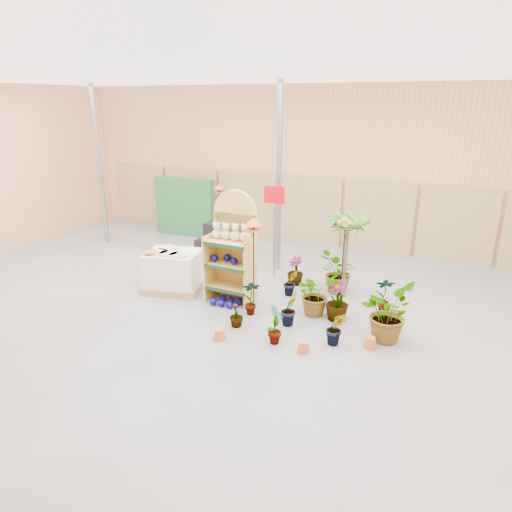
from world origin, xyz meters
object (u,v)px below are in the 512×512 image
(display_shelf, at_px, (233,251))
(bird_table_front, at_px, (254,225))
(pallet_stack, at_px, (174,271))
(potted_plant_2, at_px, (316,293))

(display_shelf, relative_size, bird_table_front, 1.22)
(pallet_stack, bearing_deg, potted_plant_2, -10.68)
(bird_table_front, height_order, potted_plant_2, bird_table_front)
(display_shelf, distance_m, potted_plant_2, 1.93)
(bird_table_front, bearing_deg, potted_plant_2, 13.23)
(display_shelf, xyz_separation_m, bird_table_front, (0.61, -0.32, 0.71))
(display_shelf, distance_m, pallet_stack, 1.58)
(pallet_stack, distance_m, potted_plant_2, 3.27)
(potted_plant_2, bearing_deg, pallet_stack, -178.24)
(pallet_stack, relative_size, bird_table_front, 0.75)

